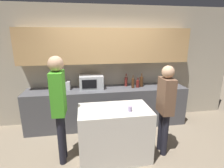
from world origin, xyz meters
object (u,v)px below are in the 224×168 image
potted_plant (170,77)px  bottle_3 (142,81)px  bottle_2 (138,84)px  microwave (91,82)px  person_left (59,101)px  toaster (64,86)px  person_center (165,103)px  bottle_1 (133,83)px  bottle_0 (126,81)px  cup_0 (130,109)px

potted_plant → bottle_3: (-0.72, -0.05, -0.08)m
potted_plant → bottle_2: (-0.83, -0.09, -0.11)m
microwave → bottle_3: 1.16m
bottle_2 → person_left: (-1.61, -1.10, 0.08)m
person_left → toaster: bearing=-176.2°
person_center → bottle_3: bearing=3.0°
bottle_1 → person_left: size_ratio=0.17×
potted_plant → person_center: bearing=-119.4°
microwave → person_center: person_center is taller
microwave → potted_plant: (1.88, 0.00, 0.05)m
bottle_0 → bottle_3: bearing=-14.3°
bottle_0 → person_center: (0.37, -1.28, -0.07)m
person_left → microwave: bearing=156.6°
bottle_2 → person_left: bearing=-145.8°
bottle_2 → person_center: bearing=-83.6°
bottle_1 → person_center: 1.15m
toaster → bottle_2: (1.65, -0.09, -0.00)m
bottle_3 → person_left: (-1.71, -1.14, 0.04)m
bottle_1 → bottle_0: bearing=127.7°
microwave → person_left: size_ratio=0.30×
person_center → toaster: bearing=57.0°
bottle_1 → cup_0: (-0.39, -1.23, -0.08)m
person_left → cup_0: bearing=83.1°
bottle_0 → person_left: person_left is taller
bottle_1 → bottle_3: 0.24m
microwave → bottle_1: (0.93, -0.12, -0.04)m
potted_plant → bottle_3: bearing=-176.2°
toaster → cup_0: (1.14, -1.35, -0.05)m
microwave → bottle_2: size_ratio=2.31×
toaster → microwave: bearing=-0.1°
toaster → bottle_1: size_ratio=0.87×
microwave → person_center: 1.72m
person_center → bottle_2: bearing=8.2°
bottle_0 → bottle_3: (0.35, -0.09, 0.01)m
potted_plant → person_center: size_ratio=0.25×
bottle_3 → cup_0: bottle_3 is taller
microwave → potted_plant: 1.88m
toaster → potted_plant: size_ratio=0.66×
potted_plant → person_center: (-0.70, -1.24, -0.16)m
person_center → bottle_0: bearing=18.0°
toaster → bottle_3: size_ratio=0.81×
bottle_1 → bottle_3: (0.23, 0.07, 0.01)m
bottle_1 → person_left: person_left is taller
potted_plant → bottle_0: 1.07m
bottle_0 → microwave: bearing=-177.0°
potted_plant → person_left: bearing=-154.0°
bottle_2 → bottle_3: (0.10, 0.04, 0.04)m
microwave → bottle_2: bearing=-4.9°
potted_plant → person_center: 1.43m
microwave → toaster: size_ratio=2.00×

